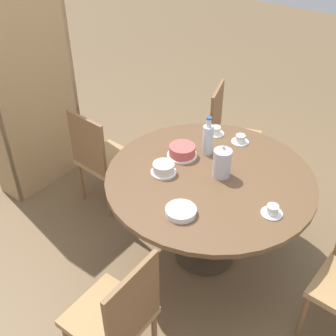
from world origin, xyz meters
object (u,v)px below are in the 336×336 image
at_px(chair_b, 229,134).
at_px(cup_b, 240,139).
at_px(cup_a, 272,211).
at_px(bookshelf, 28,83).
at_px(cup_c, 216,131).
at_px(coffee_pot, 222,162).
at_px(water_bottle, 208,139).
at_px(chair_d, 117,316).
at_px(cake_main, 182,151).
at_px(chair_c, 102,157).
at_px(cake_second, 164,169).

height_order(chair_b, cup_b, chair_b).
bearing_deg(chair_b, cup_a, -158.65).
height_order(bookshelf, cup_c, bookshelf).
height_order(chair_b, coffee_pot, coffee_pot).
xyz_separation_m(chair_b, bookshelf, (-1.06, 1.37, 0.50)).
bearing_deg(cup_a, water_bottle, 64.38).
distance_m(coffee_pot, cup_c, 0.54).
distance_m(chair_d, cup_c, 1.61).
height_order(bookshelf, cake_main, bookshelf).
bearing_deg(cup_b, chair_c, 116.19).
relative_size(water_bottle, cup_a, 2.23).
bearing_deg(water_bottle, cup_b, -24.24).
height_order(chair_d, cup_a, chair_d).
bearing_deg(chair_c, cake_main, -170.30).
distance_m(chair_c, cup_c, 0.99).
bearing_deg(cake_main, chair_b, 6.82).
bearing_deg(water_bottle, bookshelf, 100.78).
height_order(coffee_pot, cup_a, coffee_pot).
xyz_separation_m(water_bottle, cup_b, (0.27, -0.12, -0.10)).
relative_size(chair_d, coffee_pot, 3.81).
xyz_separation_m(water_bottle, cup_c, (0.26, 0.09, -0.10)).
bearing_deg(cup_c, cup_b, -87.85).
distance_m(water_bottle, cup_c, 0.29).
xyz_separation_m(chair_d, water_bottle, (1.28, 0.26, 0.41)).
bearing_deg(chair_c, coffee_pot, -173.75).
bearing_deg(water_bottle, chair_c, 104.27).
bearing_deg(cup_b, coffee_pot, -167.10).
distance_m(coffee_pot, cup_a, 0.48).
bearing_deg(cake_second, chair_c, 78.32).
distance_m(cake_main, cup_c, 0.41).
distance_m(bookshelf, coffee_pot, 1.84).
xyz_separation_m(cup_a, cup_b, (0.59, 0.55, 0.00)).
relative_size(water_bottle, cake_second, 1.67).
relative_size(chair_d, water_bottle, 3.07).
bearing_deg(cup_b, bookshelf, 108.47).
height_order(chair_b, cup_a, chair_b).
xyz_separation_m(chair_b, cup_a, (-1.08, -0.90, 0.31)).
height_order(chair_d, cup_c, chair_d).
bearing_deg(cake_second, water_bottle, -14.93).
xyz_separation_m(bookshelf, cup_a, (-0.02, -2.28, -0.19)).
bearing_deg(coffee_pot, water_bottle, 52.20).
relative_size(coffee_pot, cake_second, 1.34).
relative_size(chair_d, cake_main, 4.13).
bearing_deg(chair_b, chair_c, 127.52).
distance_m(cup_a, cup_b, 0.81).
bearing_deg(bookshelf, chair_c, 96.33).
distance_m(chair_b, cup_b, 0.67).
height_order(coffee_pot, cake_main, coffee_pot).
bearing_deg(water_bottle, cake_main, 139.42).
distance_m(cake_second, cup_a, 0.78).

